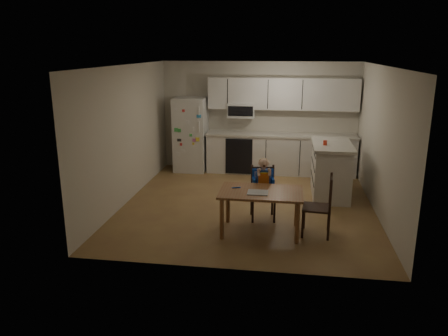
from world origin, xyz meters
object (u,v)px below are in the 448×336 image
Objects in this scene: dining_table at (261,197)px; chair_booster at (263,182)px; red_cup at (325,143)px; kitchen_island at (331,169)px; refrigerator at (191,134)px; chair_side at (323,202)px.

dining_table is 0.62m from chair_booster.
kitchen_island is at bearing 49.02° from red_cup.
dining_table is at bearing -120.24° from red_cup.
kitchen_island is 1.86m from chair_booster.
refrigerator is 4.39m from chair_side.
red_cup is 0.08× the size of chair_booster.
red_cup is (2.92, -1.58, 0.23)m from refrigerator.
refrigerator is 3.36m from chair_booster.
chair_booster is at bearing -131.42° from red_cup.
chair_booster is at bearing 90.59° from dining_table.
refrigerator is 1.62× the size of chair_booster.
refrigerator is at bearing 155.52° from kitchen_island.
chair_booster is at bearing -131.37° from kitchen_island.
refrigerator is at bearing 118.63° from dining_table.
red_cup is 2.17m from dining_table.
chair_side is at bearing -97.93° from kitchen_island.
kitchen_island is 1.47× the size of chair_side.
kitchen_island is at bearing 40.41° from chair_booster.
refrigerator reaches higher than chair_side.
dining_table is at bearing -97.64° from chair_booster.
red_cup reaches higher than chair_side.
dining_table is 1.20× the size of chair_booster.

